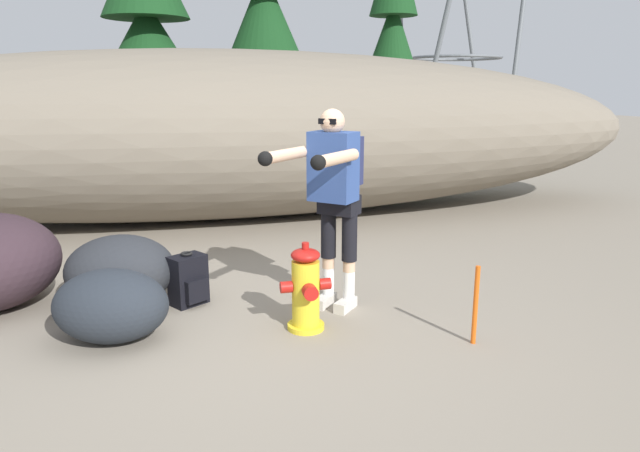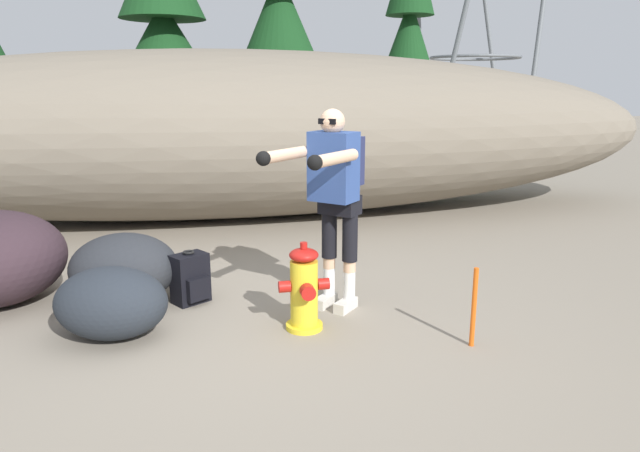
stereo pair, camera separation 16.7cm
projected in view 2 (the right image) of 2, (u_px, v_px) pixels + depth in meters
ground_plane at (272, 331)px, 4.50m from camera, size 56.00×56.00×0.04m
dirt_embankment at (232, 135)px, 8.18m from camera, size 13.21×3.20×2.36m
fire_hydrant at (304, 290)px, 4.42m from camera, size 0.40×0.34×0.70m
utility_worker at (334, 186)px, 4.63m from camera, size 0.95×0.97×1.69m
spare_backpack at (191, 279)px, 4.99m from camera, size 0.36×0.36×0.47m
boulder_mid at (124, 268)px, 5.02m from camera, size 1.23×1.20×0.60m
boulder_small at (111, 303)px, 4.29m from camera, size 1.05×0.94×0.54m
pine_tree_left at (164, 36)px, 12.85m from camera, size 2.96×2.96×5.39m
pine_tree_center at (279, 8)px, 12.76m from camera, size 2.31×2.31×6.14m
pine_tree_right at (409, 31)px, 15.07m from camera, size 1.98×1.98×6.00m
survey_stake at (474, 307)px, 4.13m from camera, size 0.04×0.04×0.60m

